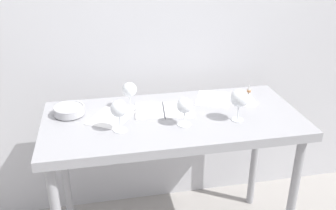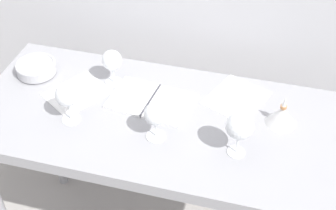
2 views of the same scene
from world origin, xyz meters
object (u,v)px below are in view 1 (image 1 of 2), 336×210
(tasting_sheet_upper, at_px, (213,99))
(decanter_funnel, at_px, (248,97))
(wine_glass_near_left, at_px, (119,109))
(wine_glass_near_right, at_px, (239,99))
(tasting_bowl, at_px, (69,110))
(open_notebook, at_px, (164,110))
(tasting_sheet_lower, at_px, (110,118))
(wine_glass_near_center, at_px, (184,106))
(wine_glass_far_left, at_px, (129,90))

(tasting_sheet_upper, height_order, decanter_funnel, decanter_funnel)
(wine_glass_near_left, xyz_separation_m, tasting_sheet_upper, (0.58, 0.28, -0.12))
(wine_glass_near_right, distance_m, tasting_bowl, 0.92)
(open_notebook, xyz_separation_m, tasting_sheet_lower, (-0.30, -0.03, -0.00))
(tasting_sheet_upper, xyz_separation_m, tasting_bowl, (-0.84, -0.05, 0.03))
(tasting_bowl, bearing_deg, decanter_funnel, -2.50)
(wine_glass_near_center, height_order, wine_glass_far_left, wine_glass_far_left)
(tasting_sheet_upper, bearing_deg, wine_glass_far_left, -154.03)
(wine_glass_near_left, height_order, tasting_sheet_upper, wine_glass_near_left)
(wine_glass_near_left, xyz_separation_m, wine_glass_far_left, (0.08, 0.25, -0.01))
(wine_glass_far_left, bearing_deg, open_notebook, -22.61)
(wine_glass_near_center, height_order, tasting_sheet_upper, wine_glass_near_center)
(tasting_sheet_lower, height_order, decanter_funnel, decanter_funnel)
(tasting_sheet_upper, relative_size, tasting_bowl, 1.37)
(wine_glass_far_left, height_order, open_notebook, wine_glass_far_left)
(tasting_sheet_upper, height_order, tasting_bowl, tasting_bowl)
(open_notebook, relative_size, tasting_sheet_upper, 1.47)
(wine_glass_near_right, bearing_deg, open_notebook, 153.22)
(wine_glass_near_left, height_order, wine_glass_far_left, wine_glass_near_left)
(wine_glass_near_left, relative_size, wine_glass_far_left, 1.06)
(wine_glass_near_left, bearing_deg, open_notebook, 34.56)
(tasting_sheet_lower, bearing_deg, open_notebook, 37.59)
(tasting_sheet_lower, bearing_deg, wine_glass_near_left, -42.77)
(wine_glass_near_right, distance_m, tasting_sheet_upper, 0.32)
(wine_glass_near_right, relative_size, tasting_bowl, 1.05)
(wine_glass_far_left, xyz_separation_m, open_notebook, (0.18, -0.07, -0.11))
(wine_glass_far_left, bearing_deg, tasting_sheet_upper, 3.48)
(wine_glass_near_left, relative_size, tasting_sheet_upper, 0.72)
(wine_glass_near_right, bearing_deg, tasting_bowl, 164.98)
(open_notebook, xyz_separation_m, tasting_bowl, (-0.52, 0.05, 0.03))
(wine_glass_near_right, distance_m, decanter_funnel, 0.25)
(wine_glass_near_center, height_order, tasting_bowl, wine_glass_near_center)
(wine_glass_near_center, relative_size, tasting_sheet_lower, 0.66)
(wine_glass_near_left, bearing_deg, tasting_sheet_upper, 25.95)
(wine_glass_far_left, distance_m, tasting_sheet_lower, 0.19)
(tasting_sheet_lower, distance_m, decanter_funnel, 0.80)
(open_notebook, bearing_deg, decanter_funnel, 7.54)
(wine_glass_near_left, xyz_separation_m, open_notebook, (0.26, 0.18, -0.11))
(open_notebook, bearing_deg, wine_glass_near_center, -61.08)
(wine_glass_near_center, height_order, decanter_funnel, wine_glass_near_center)
(wine_glass_near_right, distance_m, tasting_sheet_lower, 0.69)
(wine_glass_near_left, distance_m, tasting_bowl, 0.36)
(wine_glass_near_left, distance_m, tasting_sheet_lower, 0.19)
(open_notebook, height_order, tasting_sheet_upper, open_notebook)
(wine_glass_near_center, relative_size, wine_glass_far_left, 0.98)
(wine_glass_near_center, distance_m, tasting_sheet_upper, 0.40)
(wine_glass_near_left, height_order, decanter_funnel, wine_glass_near_left)
(wine_glass_near_center, bearing_deg, tasting_sheet_upper, 48.96)
(wine_glass_near_left, bearing_deg, decanter_funnel, 13.67)
(wine_glass_near_center, relative_size, wine_glass_near_right, 0.86)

